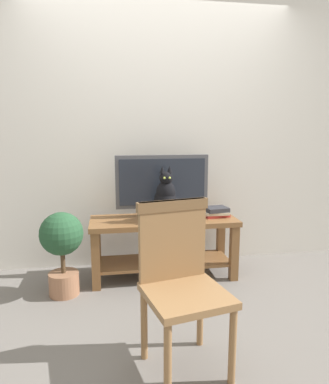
{
  "coord_description": "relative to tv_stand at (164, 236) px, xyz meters",
  "views": [
    {
      "loc": [
        -0.49,
        -2.35,
        1.33
      ],
      "look_at": [
        -0.01,
        0.58,
        0.79
      ],
      "focal_mm": 32.55,
      "sensor_mm": 36.0,
      "label": 1
    }
  ],
  "objects": [
    {
      "name": "tv",
      "position": [
        0.0,
        0.08,
        0.46
      ],
      "size": [
        0.84,
        0.2,
        0.56
      ],
      "color": "#4C4C51",
      "rests_on": "tv_stand"
    },
    {
      "name": "back_wall",
      "position": [
        0.01,
        0.43,
        1.02
      ],
      "size": [
        7.0,
        0.12,
        2.8
      ],
      "primitive_type": "cube",
      "color": "silver",
      "rests_on": "ground"
    },
    {
      "name": "media_box",
      "position": [
        0.0,
        -0.07,
        0.2
      ],
      "size": [
        0.39,
        0.23,
        0.07
      ],
      "color": "#ADADB2",
      "rests_on": "tv_stand"
    },
    {
      "name": "potted_plant",
      "position": [
        -0.86,
        -0.23,
        0.05
      ],
      "size": [
        0.34,
        0.34,
        0.69
      ],
      "color": "#9E6B4C",
      "rests_on": "ground"
    },
    {
      "name": "book_stack",
      "position": [
        0.49,
        -0.0,
        0.21
      ],
      "size": [
        0.24,
        0.19,
        0.09
      ],
      "color": "#B2332D",
      "rests_on": "tv_stand"
    },
    {
      "name": "ground_plane",
      "position": [
        0.01,
        -0.63,
        -0.38
      ],
      "size": [
        12.0,
        12.0,
        0.0
      ],
      "primitive_type": "plane",
      "color": "slate"
    },
    {
      "name": "wooden_chair",
      "position": [
        -0.1,
        -1.2,
        0.16
      ],
      "size": [
        0.51,
        0.51,
        0.94
      ],
      "color": "olive",
      "rests_on": "ground"
    },
    {
      "name": "tv_stand",
      "position": [
        0.0,
        0.0,
        0.0
      ],
      "size": [
        1.3,
        0.48,
        0.54
      ],
      "color": "brown",
      "rests_on": "ground"
    },
    {
      "name": "cat",
      "position": [
        0.0,
        -0.08,
        0.39
      ],
      "size": [
        0.19,
        0.29,
        0.42
      ],
      "color": "black",
      "rests_on": "media_box"
    }
  ]
}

